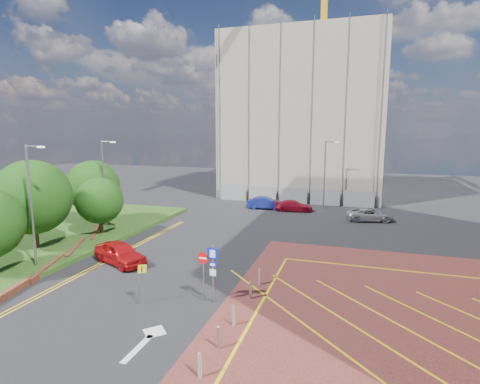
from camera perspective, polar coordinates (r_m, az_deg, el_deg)
The scene contains 19 objects.
ground at distance 20.42m, azimuth -6.51°, elevation -17.35°, with size 140.00×140.00×0.00m, color black.
grass_bed at distance 35.27m, azimuth -30.18°, elevation -6.75°, with size 14.00×32.00×0.30m, color #264717.
retaining_wall at distance 28.29m, azimuth -27.56°, elevation -10.21°, with size 6.06×20.33×0.40m.
tree_b at distance 31.96m, azimuth -29.05°, elevation -0.70°, with size 5.60×5.60×6.74m.
tree_c at distance 34.44m, azimuth -20.61°, elevation -1.24°, with size 4.00×4.00×4.90m.
tree_d at distance 38.50m, azimuth -21.47°, elevation 0.79°, with size 5.00×5.00×6.08m.
lamp_left_near at distance 27.65m, azimuth -29.16°, elevation -1.21°, with size 1.53×0.16×8.00m.
lamp_left_far at distance 36.35m, azimuth -19.96°, elevation 1.67°, with size 1.53×0.16×8.00m.
lamp_back at distance 45.03m, azimuth 12.88°, elevation 2.98°, with size 1.53×0.16×8.00m.
sign_cluster at distance 20.35m, azimuth -4.70°, elevation -11.40°, with size 1.17×0.12×3.20m.
warning_sign at distance 20.91m, azimuth -14.93°, elevation -12.67°, with size 0.55×0.38×2.24m.
bollard_row at distance 18.07m, azimuth -1.71°, elevation -19.37°, with size 0.14×11.14×0.90m.
construction_building at distance 57.17m, azimuth 9.95°, elevation 11.04°, with size 21.20×19.20×22.00m, color #A69B87.
tower_crane at distance 58.77m, azimuth 12.47°, elevation 25.62°, with size 1.60×35.00×35.40m.
construction_fence at distance 47.79m, azimuth 9.24°, elevation -0.62°, with size 21.60×0.06×2.00m, color gray.
car_red_left at distance 27.56m, azimuth -17.82°, elevation -8.84°, with size 1.81×4.51×1.54m, color #B50F12.
car_blue_back at distance 44.36m, azimuth 3.90°, elevation -1.67°, with size 1.50×4.31×1.42m, color navy.
car_red_back at distance 43.46m, azimuth 8.17°, elevation -2.09°, with size 1.75×4.30×1.25m, color maroon.
car_silver_back at distance 40.58m, azimuth 19.11°, elevation -3.29°, with size 2.16×4.68×1.30m, color #A2A2A9.
Camera 1 is at (7.50, -16.64, 9.14)m, focal length 28.00 mm.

